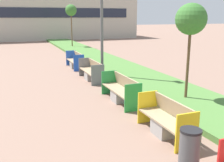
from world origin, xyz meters
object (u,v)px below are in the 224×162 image
at_px(bench_grey_frame, 92,72).
at_px(sapling_tree_near, 191,20).
at_px(bench_yellow_frame, 166,122).
at_px(litter_bin, 189,150).
at_px(bench_green_frame, 121,92).
at_px(bench_blue_frame, 75,62).
at_px(sapling_tree_far, 71,11).

relative_size(bench_grey_frame, sapling_tree_near, 0.64).
relative_size(bench_yellow_frame, litter_bin, 2.15).
bearing_deg(bench_yellow_frame, bench_grey_frame, 89.96).
bearing_deg(bench_grey_frame, bench_yellow_frame, -90.04).
xyz_separation_m(bench_green_frame, bench_grey_frame, (-0.00, 3.63, -0.00)).
xyz_separation_m(bench_green_frame, bench_blue_frame, (-0.00, 6.93, -0.01)).
xyz_separation_m(sapling_tree_near, sapling_tree_far, (-0.00, 18.11, 0.65)).
bearing_deg(bench_blue_frame, sapling_tree_near, -74.36).
height_order(bench_yellow_frame, sapling_tree_far, sapling_tree_far).
xyz_separation_m(bench_yellow_frame, sapling_tree_far, (2.20, 20.20, 3.21)).
distance_m(litter_bin, sapling_tree_near, 5.16).
height_order(bench_green_frame, sapling_tree_far, sapling_tree_far).
relative_size(bench_green_frame, sapling_tree_far, 0.54).
relative_size(bench_grey_frame, litter_bin, 2.53).
distance_m(bench_blue_frame, sapling_tree_near, 8.53).
xyz_separation_m(bench_yellow_frame, bench_grey_frame, (0.00, 6.62, 0.01)).
distance_m(bench_green_frame, sapling_tree_far, 17.64).
xyz_separation_m(bench_yellow_frame, sapling_tree_near, (2.20, 2.09, 2.56)).
distance_m(bench_green_frame, bench_grey_frame, 3.63).
relative_size(bench_yellow_frame, bench_green_frame, 0.84).
bearing_deg(bench_blue_frame, bench_yellow_frame, -90.01).
xyz_separation_m(bench_grey_frame, bench_blue_frame, (-0.00, 3.30, -0.00)).
bearing_deg(sapling_tree_far, bench_green_frame, -97.26).
relative_size(litter_bin, sapling_tree_near, 0.25).
distance_m(bench_blue_frame, litter_bin, 11.50).
relative_size(bench_grey_frame, sapling_tree_far, 0.54).
height_order(bench_green_frame, litter_bin, bench_green_frame).
distance_m(bench_yellow_frame, sapling_tree_near, 3.97).
bearing_deg(sapling_tree_near, bench_green_frame, 157.53).
bearing_deg(bench_yellow_frame, litter_bin, -106.35).
xyz_separation_m(bench_grey_frame, sapling_tree_far, (2.19, 13.58, 3.20)).
distance_m(bench_grey_frame, sapling_tree_near, 5.65).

